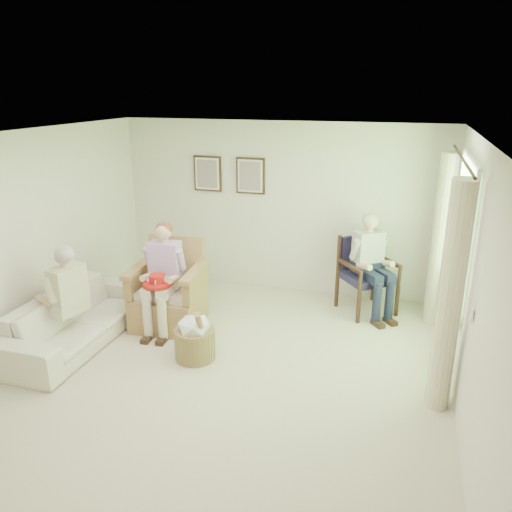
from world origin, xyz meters
name	(u,v)px	position (x,y,z in m)	size (l,w,h in m)	color
floor	(216,377)	(0.00, 0.00, 0.00)	(5.50, 5.50, 0.00)	beige
back_wall	(279,208)	(0.00, 2.75, 1.30)	(5.00, 0.04, 2.60)	silver
front_wall	(20,438)	(0.00, -2.75, 1.30)	(5.00, 0.04, 2.60)	silver
left_wall	(13,246)	(-2.50, 0.00, 1.30)	(0.04, 5.50, 2.60)	silver
right_wall	(474,296)	(2.50, 0.00, 1.30)	(0.04, 5.50, 2.60)	silver
ceiling	(209,138)	(0.00, 0.00, 2.60)	(5.00, 5.50, 0.02)	white
window	(462,229)	(2.46, 1.20, 1.58)	(0.13, 2.50, 1.63)	#2D6B23
curtain_left	(450,299)	(2.33, 0.22, 1.15)	(0.34, 0.34, 2.30)	beige
curtain_right	(441,241)	(2.33, 2.18, 1.15)	(0.34, 0.34, 2.30)	beige
framed_print_left	(207,174)	(-1.15, 2.71, 1.78)	(0.45, 0.05, 0.55)	#382114
framed_print_right	(250,176)	(-0.45, 2.71, 1.78)	(0.45, 0.05, 0.55)	#382114
wicker_armchair	(170,298)	(-1.08, 1.08, 0.36)	(0.89, 0.88, 1.14)	#AA7C50
wood_armchair	(369,271)	(1.43, 2.34, 0.58)	(0.68, 0.64, 1.05)	black
sofa	(77,319)	(-1.95, 0.26, 0.32)	(0.85, 2.17, 0.63)	white
person_wicker	(163,270)	(-1.08, 0.93, 0.83)	(0.40, 0.63, 1.40)	beige
person_dark	(369,257)	(1.43, 2.17, 0.84)	(0.40, 0.63, 1.41)	#171B34
person_sofa	(64,293)	(-1.95, 0.08, 0.74)	(0.42, 0.62, 1.29)	beige
red_hat	(157,282)	(-1.05, 0.73, 0.74)	(0.36, 0.36, 0.14)	red
hatbox	(195,337)	(-0.38, 0.31, 0.28)	(0.56, 0.56, 0.71)	tan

